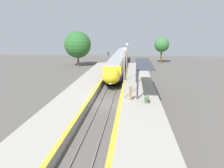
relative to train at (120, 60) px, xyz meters
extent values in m
plane|color=#56514C|center=(0.00, -27.74, -2.15)|extent=(120.00, 120.00, 0.00)
cube|color=slate|center=(-0.72, -27.74, -2.07)|extent=(0.08, 90.00, 0.15)
cube|color=slate|center=(0.72, -27.74, -2.07)|extent=(0.08, 90.00, 0.15)
cube|color=black|center=(0.00, -9.25, -1.53)|extent=(2.55, 19.10, 0.79)
cube|color=navy|center=(0.00, -9.25, -0.71)|extent=(2.89, 20.77, 0.85)
cube|color=red|center=(0.00, -9.25, -0.14)|extent=(2.91, 20.77, 0.29)
cube|color=yellow|center=(0.00, -9.25, 0.65)|extent=(2.89, 20.77, 1.29)
cube|color=black|center=(0.00, -9.25, 0.58)|extent=(2.92, 19.10, 0.71)
cube|color=#9E9EA3|center=(0.00, -9.25, 1.44)|extent=(2.60, 20.77, 0.30)
cylinder|color=black|center=(-0.72, -16.79, -1.70)|extent=(0.12, 0.90, 0.90)
cylinder|color=black|center=(0.72, -16.79, -1.70)|extent=(0.12, 0.90, 0.90)
cylinder|color=black|center=(-0.72, -14.59, -1.70)|extent=(0.12, 0.90, 0.90)
cylinder|color=black|center=(0.72, -14.59, -1.70)|extent=(0.12, 0.90, 0.90)
cylinder|color=black|center=(-0.72, -3.91, -1.70)|extent=(0.12, 0.90, 0.90)
cylinder|color=black|center=(0.72, -3.91, -1.70)|extent=(0.12, 0.90, 0.90)
cylinder|color=black|center=(-0.72, -1.71, -1.70)|extent=(0.12, 0.90, 0.90)
cylinder|color=black|center=(0.72, -1.71, -1.70)|extent=(0.12, 0.90, 0.90)
ellipsoid|color=yellow|center=(0.00, -20.93, 0.08)|extent=(2.78, 3.90, 2.67)
ellipsoid|color=black|center=(0.00, -21.42, 0.51)|extent=(2.03, 2.27, 1.36)
sphere|color=#F9F4CC|center=(0.00, -22.39, -0.89)|extent=(0.24, 0.24, 0.24)
cube|color=black|center=(0.00, 12.32, -1.53)|extent=(2.55, 19.10, 0.79)
cube|color=navy|center=(0.00, 12.32, -0.71)|extent=(2.89, 20.77, 0.85)
cube|color=red|center=(0.00, 12.32, -0.14)|extent=(2.91, 20.77, 0.29)
cube|color=yellow|center=(0.00, 12.32, 0.65)|extent=(2.89, 20.77, 1.29)
cube|color=black|center=(0.00, 12.32, 0.58)|extent=(2.92, 19.10, 0.71)
cube|color=#9E9EA3|center=(0.00, 12.32, 1.44)|extent=(2.60, 20.77, 0.30)
cylinder|color=black|center=(-0.72, 4.78, -1.70)|extent=(0.12, 0.90, 0.90)
cylinder|color=black|center=(0.72, 4.78, -1.70)|extent=(0.12, 0.90, 0.90)
cylinder|color=black|center=(-0.72, 6.98, -1.70)|extent=(0.12, 0.90, 0.90)
cylinder|color=black|center=(0.72, 6.98, -1.70)|extent=(0.12, 0.90, 0.90)
cylinder|color=black|center=(-0.72, 17.66, -1.70)|extent=(0.12, 0.90, 0.90)
cylinder|color=black|center=(0.72, 17.66, -1.70)|extent=(0.12, 0.90, 0.90)
cylinder|color=black|center=(-0.72, 19.86, -1.70)|extent=(0.12, 0.90, 0.90)
cylinder|color=black|center=(0.72, 19.86, -1.70)|extent=(0.12, 0.90, 0.90)
cube|color=#9E998E|center=(4.13, -27.74, -1.71)|extent=(4.81, 64.00, 0.88)
cube|color=yellow|center=(1.93, -27.74, -1.27)|extent=(0.40, 64.00, 0.01)
cube|color=#9E998E|center=(-3.93, -27.74, -1.71)|extent=(4.41, 64.00, 0.88)
cube|color=yellow|center=(-1.93, -27.74, -1.27)|extent=(0.40, 64.00, 0.01)
cube|color=#4C6B4C|center=(4.86, -30.18, -1.06)|extent=(0.36, 0.06, 0.42)
cube|color=#4C6B4C|center=(4.86, -29.10, -1.06)|extent=(0.36, 0.06, 0.42)
cube|color=#4C6B4C|center=(4.86, -29.64, -0.84)|extent=(0.44, 1.43, 0.03)
cube|color=#4C6B4C|center=(5.06, -29.64, -0.60)|extent=(0.04, 1.43, 0.44)
cube|color=#7F6647|center=(3.08, -28.92, -0.83)|extent=(0.28, 0.20, 0.88)
cube|color=#7F6647|center=(3.08, -28.92, -0.05)|extent=(0.36, 0.22, 0.69)
sphere|color=tan|center=(3.08, -28.92, 0.42)|extent=(0.24, 0.24, 0.24)
cylinder|color=#59595E|center=(-2.34, -4.12, -0.29)|extent=(0.14, 0.14, 3.72)
cube|color=black|center=(-2.34, -4.12, 1.92)|extent=(0.28, 0.20, 0.70)
sphere|color=#1ED833|center=(-2.34, -4.23, 2.09)|extent=(0.14, 0.14, 0.14)
sphere|color=#330A0A|center=(-2.34, -4.23, 1.75)|extent=(0.14, 0.14, 0.14)
cylinder|color=#9E9EA3|center=(2.25, -28.24, 1.64)|extent=(0.12, 0.12, 5.83)
cube|color=silver|center=(2.25, -28.24, 4.68)|extent=(0.36, 0.20, 0.24)
cylinder|color=#9E9EA3|center=(2.25, -17.54, 1.64)|extent=(0.12, 0.12, 5.83)
cube|color=silver|center=(2.25, -17.54, 4.68)|extent=(0.36, 0.20, 0.24)
cylinder|color=#333842|center=(3.86, -28.41, 0.48)|extent=(0.20, 0.20, 3.51)
cylinder|color=#333842|center=(3.86, -19.58, 0.48)|extent=(0.20, 0.20, 3.51)
cube|color=#333842|center=(3.86, -24.00, 2.34)|extent=(0.24, 11.84, 0.36)
cube|color=#333842|center=(4.76, -24.00, 2.46)|extent=(2.00, 11.84, 0.10)
cylinder|color=brown|center=(-11.25, 3.28, -0.72)|extent=(0.44, 0.44, 2.85)
sphere|color=#286028|center=(-11.25, 3.28, 3.49)|extent=(6.97, 6.97, 6.97)
cylinder|color=brown|center=(11.54, 11.78, -0.35)|extent=(0.44, 0.44, 3.61)
sphere|color=#337033|center=(11.54, 11.78, 3.16)|extent=(4.27, 4.27, 4.27)
camera|label=1|loc=(3.23, -53.67, 6.41)|focal=35.00mm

